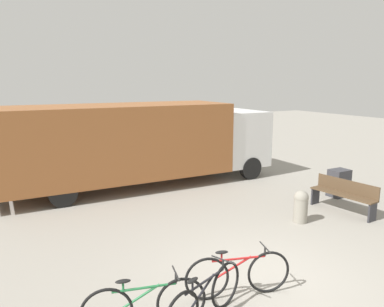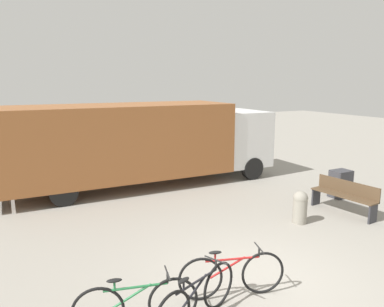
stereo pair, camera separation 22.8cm
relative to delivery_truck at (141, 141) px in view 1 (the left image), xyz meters
name	(u,v)px [view 1 (the left image)]	position (x,y,z in m)	size (l,w,h in m)	color
ground_plane	(264,279)	(-0.35, -7.10, -1.57)	(60.00, 60.00, 0.00)	gray
delivery_truck	(141,141)	(0.00, 0.00, 0.00)	(9.44, 2.65, 2.83)	#99592D
park_bench	(344,194)	(3.93, -5.31, -1.06)	(0.60, 1.90, 0.90)	brown
bicycle_near	(145,306)	(-2.83, -7.40, -1.17)	(1.80, 0.56, 0.86)	black
bicycle_middle	(205,299)	(-1.97, -7.67, -1.17)	(1.73, 0.75, 0.86)	black
bicycle_far	(238,274)	(-1.11, -7.32, -1.17)	(1.78, 0.63, 0.86)	black
bollard_near_bench	(301,205)	(2.30, -5.31, -1.11)	(0.37, 0.37, 0.85)	gray
utility_box	(339,183)	(4.98, -4.25, -1.14)	(0.59, 0.48, 0.87)	#38383D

